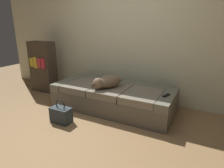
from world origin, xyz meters
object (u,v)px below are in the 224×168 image
(couch, at_px, (113,97))
(dog_tan, at_px, (107,82))
(tv_remote, at_px, (166,95))
(bookshelf, at_px, (43,67))
(handbag, at_px, (61,115))

(couch, distance_m, dog_tan, 0.35)
(dog_tan, distance_m, tv_remote, 0.98)
(dog_tan, relative_size, tv_remote, 4.02)
(tv_remote, distance_m, bookshelf, 2.77)
(dog_tan, bearing_deg, handbag, -121.62)
(couch, bearing_deg, dog_tan, -110.48)
(couch, xyz_separation_m, bookshelf, (-1.83, 0.16, 0.34))
(dog_tan, distance_m, bookshelf, 1.80)
(couch, bearing_deg, handbag, -120.03)
(dog_tan, height_order, handbag, dog_tan)
(tv_remote, xyz_separation_m, handbag, (-1.41, -0.76, -0.31))
(couch, distance_m, tv_remote, 0.96)
(couch, height_order, bookshelf, bookshelf)
(dog_tan, bearing_deg, couch, 69.52)
(handbag, height_order, bookshelf, bookshelf)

